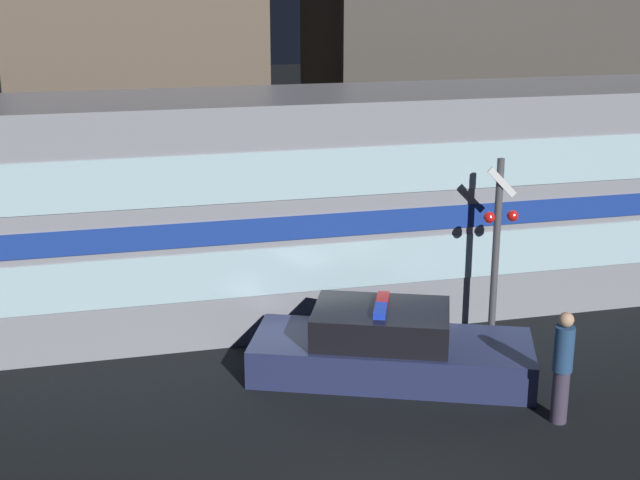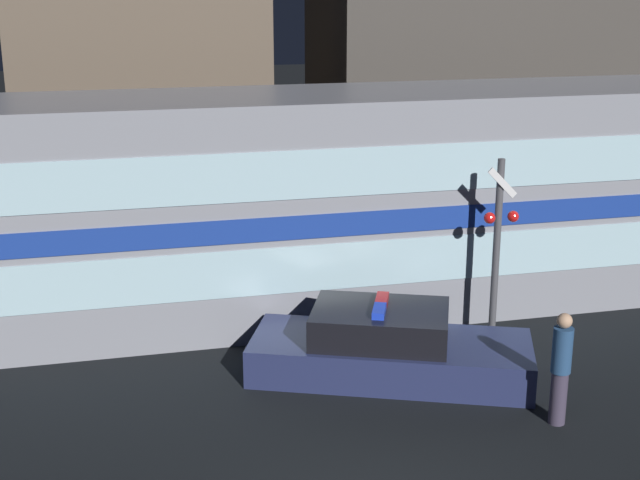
{
  "view_description": "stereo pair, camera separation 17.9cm",
  "coord_description": "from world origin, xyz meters",
  "px_view_note": "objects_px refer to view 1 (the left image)",
  "views": [
    {
      "loc": [
        -3.21,
        -8.56,
        6.51
      ],
      "look_at": [
        0.62,
        6.29,
        1.98
      ],
      "focal_mm": 50.0,
      "sensor_mm": 36.0,
      "label": 1
    },
    {
      "loc": [
        -3.03,
        -8.6,
        6.51
      ],
      "look_at": [
        0.62,
        6.29,
        1.98
      ],
      "focal_mm": 50.0,
      "sensor_mm": 36.0,
      "label": 2
    }
  ],
  "objects_px": {
    "pedestrian": "(562,366)",
    "crossing_signal_near": "(497,242)",
    "police_car": "(389,349)",
    "train": "(258,208)"
  },
  "relations": [
    {
      "from": "police_car",
      "to": "pedestrian",
      "type": "relative_size",
      "value": 2.82
    },
    {
      "from": "pedestrian",
      "to": "police_car",
      "type": "bearing_deg",
      "value": 131.67
    },
    {
      "from": "police_car",
      "to": "crossing_signal_near",
      "type": "bearing_deg",
      "value": 45.02
    },
    {
      "from": "pedestrian",
      "to": "crossing_signal_near",
      "type": "height_order",
      "value": "crossing_signal_near"
    },
    {
      "from": "train",
      "to": "pedestrian",
      "type": "relative_size",
      "value": 10.59
    },
    {
      "from": "pedestrian",
      "to": "crossing_signal_near",
      "type": "distance_m",
      "value": 3.38
    },
    {
      "from": "train",
      "to": "pedestrian",
      "type": "xyz_separation_m",
      "value": [
        3.57,
        -5.58,
        -1.28
      ]
    },
    {
      "from": "police_car",
      "to": "train",
      "type": "bearing_deg",
      "value": 137.74
    },
    {
      "from": "pedestrian",
      "to": "crossing_signal_near",
      "type": "relative_size",
      "value": 0.52
    },
    {
      "from": "train",
      "to": "pedestrian",
      "type": "distance_m",
      "value": 6.74
    }
  ]
}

